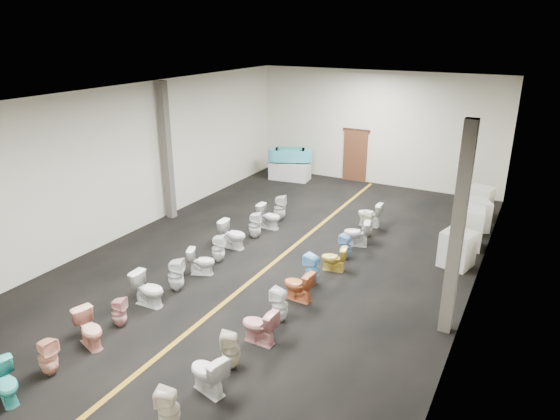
# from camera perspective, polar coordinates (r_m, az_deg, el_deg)

# --- Properties ---
(floor) EXTENTS (16.00, 16.00, 0.00)m
(floor) POSITION_cam_1_polar(r_m,az_deg,el_deg) (14.05, 0.16, -5.34)
(floor) COLOR black
(floor) RESTS_ON ground
(ceiling) EXTENTS (16.00, 16.00, 0.00)m
(ceiling) POSITION_cam_1_polar(r_m,az_deg,el_deg) (12.77, 0.18, 13.19)
(ceiling) COLOR black
(ceiling) RESTS_ON ground
(wall_back) EXTENTS (10.00, 0.00, 10.00)m
(wall_back) POSITION_cam_1_polar(r_m,az_deg,el_deg) (20.44, 10.94, 9.13)
(wall_back) COLOR beige
(wall_back) RESTS_ON ground
(wall_left) EXTENTS (0.00, 16.00, 16.00)m
(wall_left) POSITION_cam_1_polar(r_m,az_deg,el_deg) (16.12, -15.79, 5.78)
(wall_left) COLOR beige
(wall_left) RESTS_ON ground
(wall_right) EXTENTS (0.00, 16.00, 16.00)m
(wall_right) POSITION_cam_1_polar(r_m,az_deg,el_deg) (11.85, 22.01, -0.10)
(wall_right) COLOR beige
(wall_right) RESTS_ON ground
(aisle_stripe) EXTENTS (0.12, 15.60, 0.01)m
(aisle_stripe) POSITION_cam_1_polar(r_m,az_deg,el_deg) (14.05, 0.16, -5.33)
(aisle_stripe) COLOR #9D7216
(aisle_stripe) RESTS_ON floor
(back_door) EXTENTS (1.00, 0.10, 2.10)m
(back_door) POSITION_cam_1_polar(r_m,az_deg,el_deg) (20.89, 8.57, 6.13)
(back_door) COLOR #562D19
(back_door) RESTS_ON floor
(door_frame) EXTENTS (1.15, 0.08, 0.10)m
(door_frame) POSITION_cam_1_polar(r_m,az_deg,el_deg) (20.67, 8.74, 9.02)
(door_frame) COLOR #331C11
(door_frame) RESTS_ON back_door
(column_left) EXTENTS (0.25, 0.25, 4.50)m
(column_left) POSITION_cam_1_polar(r_m,az_deg,el_deg) (16.67, -12.81, 6.50)
(column_left) COLOR #59544C
(column_left) RESTS_ON floor
(column_right) EXTENTS (0.25, 0.25, 4.50)m
(column_right) POSITION_cam_1_polar(r_m,az_deg,el_deg) (10.47, 19.60, -2.39)
(column_right) COLOR #59544C
(column_right) RESTS_ON floor
(display_table) EXTENTS (1.72, 1.03, 0.72)m
(display_table) POSITION_cam_1_polar(r_m,az_deg,el_deg) (21.00, 1.14, 4.49)
(display_table) COLOR silver
(display_table) RESTS_ON floor
(bathtub) EXTENTS (1.76, 1.15, 0.55)m
(bathtub) POSITION_cam_1_polar(r_m,az_deg,el_deg) (20.82, 1.15, 6.36)
(bathtub) COLOR #46B7CB
(bathtub) RESTS_ON display_table
(appliance_crate_a) EXTENTS (0.93, 0.93, 0.98)m
(appliance_crate_a) POSITION_cam_1_polar(r_m,az_deg,el_deg) (14.15, 19.60, -4.23)
(appliance_crate_a) COLOR beige
(appliance_crate_a) RESTS_ON floor
(appliance_crate_b) EXTENTS (0.95, 0.95, 1.18)m
(appliance_crate_b) POSITION_cam_1_polar(r_m,az_deg,el_deg) (15.45, 20.55, -1.88)
(appliance_crate_b) COLOR silver
(appliance_crate_b) RESTS_ON floor
(appliance_crate_c) EXTENTS (1.10, 1.10, 0.95)m
(appliance_crate_c) POSITION_cam_1_polar(r_m,az_deg,el_deg) (16.93, 21.31, -0.49)
(appliance_crate_c) COLOR silver
(appliance_crate_c) RESTS_ON floor
(appliance_crate_d) EXTENTS (0.83, 0.83, 1.04)m
(appliance_crate_d) POSITION_cam_1_polar(r_m,az_deg,el_deg) (18.05, 21.86, 0.84)
(appliance_crate_d) COLOR silver
(appliance_crate_d) RESTS_ON floor
(toilet_left_0) EXTENTS (0.79, 0.63, 0.70)m
(toilet_left_0) POSITION_cam_1_polar(r_m,az_deg,el_deg) (10.16, -28.80, -16.92)
(toilet_left_0) COLOR #38B5AD
(toilet_left_0) RESTS_ON floor
(toilet_left_1) EXTENTS (0.39, 0.38, 0.76)m
(toilet_left_1) POSITION_cam_1_polar(r_m,az_deg,el_deg) (10.44, -25.00, -14.94)
(toilet_left_1) COLOR #F4AE91
(toilet_left_1) RESTS_ON floor
(toilet_left_2) EXTENTS (0.84, 0.63, 0.76)m
(toilet_left_2) POSITION_cam_1_polar(r_m,az_deg,el_deg) (10.95, -20.91, -12.58)
(toilet_left_2) COLOR #F5A890
(toilet_left_2) RESTS_ON floor
(toilet_left_3) EXTENTS (0.39, 0.39, 0.68)m
(toilet_left_3) POSITION_cam_1_polar(r_m,az_deg,el_deg) (11.39, -17.92, -11.07)
(toilet_left_3) COLOR pink
(toilet_left_3) RESTS_ON floor
(toilet_left_4) EXTENTS (0.80, 0.48, 0.80)m
(toilet_left_4) POSITION_cam_1_polar(r_m,az_deg,el_deg) (11.98, -14.80, -8.74)
(toilet_left_4) COLOR white
(toilet_left_4) RESTS_ON floor
(toilet_left_5) EXTENTS (0.50, 0.49, 0.84)m
(toilet_left_5) POSITION_cam_1_polar(r_m,az_deg,el_deg) (12.41, -11.81, -7.30)
(toilet_left_5) COLOR silver
(toilet_left_5) RESTS_ON floor
(toilet_left_6) EXTENTS (0.79, 0.63, 0.71)m
(toilet_left_6) POSITION_cam_1_polar(r_m,az_deg,el_deg) (13.13, -8.95, -5.82)
(toilet_left_6) COLOR white
(toilet_left_6) RESTS_ON floor
(toilet_left_7) EXTENTS (0.44, 0.43, 0.78)m
(toilet_left_7) POSITION_cam_1_polar(r_m,az_deg,el_deg) (13.72, -7.07, -4.38)
(toilet_left_7) COLOR white
(toilet_left_7) RESTS_ON floor
(toilet_left_8) EXTENTS (0.82, 0.49, 0.82)m
(toilet_left_8) POSITION_cam_1_polar(r_m,az_deg,el_deg) (14.51, -5.40, -2.81)
(toilet_left_8) COLOR white
(toilet_left_8) RESTS_ON floor
(toilet_left_9) EXTENTS (0.46, 0.45, 0.82)m
(toilet_left_9) POSITION_cam_1_polar(r_m,az_deg,el_deg) (15.13, -2.90, -1.75)
(toilet_left_9) COLOR white
(toilet_left_9) RESTS_ON floor
(toilet_left_10) EXTENTS (0.77, 0.44, 0.78)m
(toilet_left_10) POSITION_cam_1_polar(r_m,az_deg,el_deg) (15.85, -1.25, -0.75)
(toilet_left_10) COLOR silver
(toilet_left_10) RESTS_ON floor
(toilet_left_11) EXTENTS (0.48, 0.47, 0.86)m
(toilet_left_11) POSITION_cam_1_polar(r_m,az_deg,el_deg) (16.49, -0.03, 0.25)
(toilet_left_11) COLOR silver
(toilet_left_11) RESTS_ON floor
(toilet_right_0) EXTENTS (0.45, 0.45, 0.77)m
(toilet_right_0) POSITION_cam_1_polar(r_m,az_deg,el_deg) (8.67, -12.59, -21.36)
(toilet_right_0) COLOR beige
(toilet_right_0) RESTS_ON floor
(toilet_right_1) EXTENTS (0.85, 0.61, 0.78)m
(toilet_right_1) POSITION_cam_1_polar(r_m,az_deg,el_deg) (9.24, -8.27, -17.98)
(toilet_right_1) COLOR white
(toilet_right_1) RESTS_ON floor
(toilet_right_2) EXTENTS (0.46, 0.46, 0.77)m
(toilet_right_2) POSITION_cam_1_polar(r_m,az_deg,el_deg) (9.73, -5.63, -15.64)
(toilet_right_2) COLOR beige
(toilet_right_2) RESTS_ON floor
(toilet_right_3) EXTENTS (0.77, 0.46, 0.78)m
(toilet_right_3) POSITION_cam_1_polar(r_m,az_deg,el_deg) (10.35, -2.41, -13.08)
(toilet_right_3) COLOR pink
(toilet_right_3) RESTS_ON floor
(toilet_right_4) EXTENTS (0.37, 0.36, 0.78)m
(toilet_right_4) POSITION_cam_1_polar(r_m,az_deg,el_deg) (11.01, -0.02, -10.80)
(toilet_right_4) COLOR white
(toilet_right_4) RESTS_ON floor
(toilet_right_5) EXTENTS (0.78, 0.50, 0.76)m
(toilet_right_5) POSITION_cam_1_polar(r_m,az_deg,el_deg) (11.80, 2.11, -8.60)
(toilet_right_5) COLOR #CD6B39
(toilet_right_5) RESTS_ON floor
(toilet_right_6) EXTENTS (0.43, 0.43, 0.82)m
(toilet_right_6) POSITION_cam_1_polar(r_m,az_deg,el_deg) (12.45, 3.73, -6.83)
(toilet_right_6) COLOR #76BFEF
(toilet_right_6) RESTS_ON floor
(toilet_right_7) EXTENTS (0.72, 0.49, 0.68)m
(toilet_right_7) POSITION_cam_1_polar(r_m,az_deg,el_deg) (13.23, 6.17, -5.53)
(toilet_right_7) COLOR yellow
(toilet_right_7) RESTS_ON floor
(toilet_right_8) EXTENTS (0.38, 0.37, 0.71)m
(toilet_right_8) POSITION_cam_1_polar(r_m,az_deg,el_deg) (13.91, 7.51, -4.19)
(toilet_right_8) COLOR #76ACE6
(toilet_right_8) RESTS_ON floor
(toilet_right_9) EXTENTS (0.85, 0.61, 0.78)m
(toilet_right_9) POSITION_cam_1_polar(r_m,az_deg,el_deg) (14.76, 8.76, -2.64)
(toilet_right_9) COLOR silver
(toilet_right_9) RESTS_ON floor
(toilet_right_10) EXTENTS (0.37, 0.36, 0.77)m
(toilet_right_10) POSITION_cam_1_polar(r_m,az_deg,el_deg) (15.46, 9.98, -1.65)
(toilet_right_10) COLOR beige
(toilet_right_10) RESTS_ON floor
(toilet_right_11) EXTENTS (0.79, 0.46, 0.79)m
(toilet_right_11) POSITION_cam_1_polar(r_m,az_deg,el_deg) (16.28, 10.22, -0.49)
(toilet_right_11) COLOR white
(toilet_right_11) RESTS_ON floor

